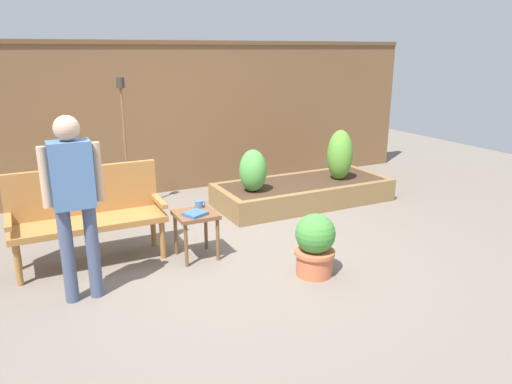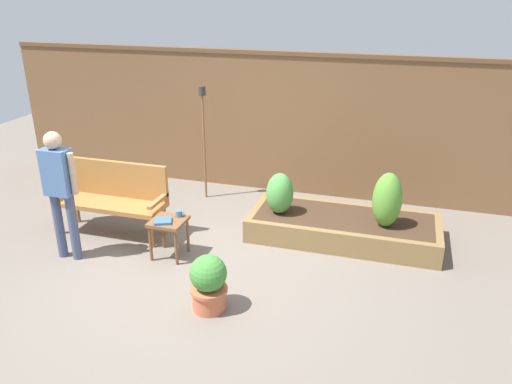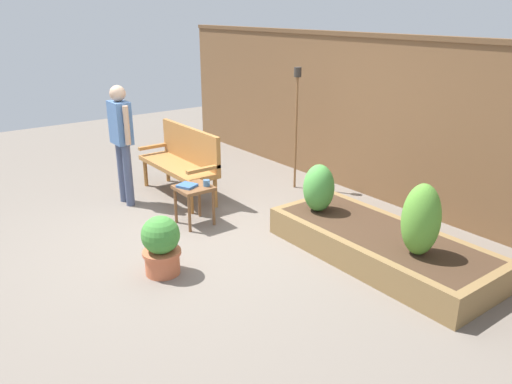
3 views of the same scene
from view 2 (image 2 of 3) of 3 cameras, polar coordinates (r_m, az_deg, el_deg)
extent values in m
plane|color=#70665B|center=(5.99, -6.70, -8.30)|extent=(14.00, 14.00, 0.00)
cube|color=brown|center=(7.86, 0.44, 7.72)|extent=(8.40, 0.10, 2.10)
cube|color=brown|center=(7.65, 0.47, 15.56)|extent=(8.40, 0.14, 0.06)
cylinder|color=#A87038|center=(6.67, -10.34, -3.21)|extent=(0.06, 0.06, 0.40)
cylinder|color=#A87038|center=(6.38, -11.77, -4.53)|extent=(0.06, 0.06, 0.40)
cylinder|color=#A87038|center=(7.33, -19.61, -1.78)|extent=(0.06, 0.06, 0.40)
cylinder|color=#A87038|center=(7.07, -21.27, -2.91)|extent=(0.06, 0.06, 0.40)
cube|color=#A87038|center=(6.75, -16.17, -1.31)|extent=(1.44, 0.48, 0.06)
cube|color=#A87038|center=(6.81, -15.49, 1.45)|extent=(1.44, 0.06, 0.48)
cube|color=#A87038|center=(7.08, -21.00, 0.34)|extent=(0.06, 0.48, 0.04)
cube|color=#A87038|center=(6.36, -11.04, -0.99)|extent=(0.06, 0.48, 0.04)
cylinder|color=brown|center=(6.20, -7.73, -4.88)|extent=(0.04, 0.04, 0.44)
cylinder|color=brown|center=(5.94, -9.03, -6.26)|extent=(0.04, 0.04, 0.44)
cylinder|color=brown|center=(6.33, -10.47, -4.45)|extent=(0.04, 0.04, 0.44)
cylinder|color=brown|center=(6.08, -11.86, -5.77)|extent=(0.04, 0.04, 0.44)
cube|color=brown|center=(6.03, -9.92, -3.30)|extent=(0.40, 0.40, 0.04)
cylinder|color=teal|center=(6.07, -8.72, -2.42)|extent=(0.08, 0.08, 0.08)
torus|color=teal|center=(6.06, -8.34, -2.47)|extent=(0.05, 0.01, 0.05)
cube|color=#38609E|center=(5.97, -10.49, -3.24)|extent=(0.25, 0.25, 0.03)
cylinder|color=#C66642|center=(5.21, -5.31, -12.04)|extent=(0.34, 0.34, 0.21)
cylinder|color=#C66642|center=(5.14, -5.36, -10.92)|extent=(0.38, 0.38, 0.04)
sphere|color=#428938|center=(5.04, -5.44, -9.15)|extent=(0.37, 0.37, 0.37)
cube|color=olive|center=(6.19, 9.29, -5.78)|extent=(2.40, 0.09, 0.30)
cube|color=olive|center=(7.00, 10.35, -2.38)|extent=(2.40, 0.09, 0.30)
cube|color=olive|center=(6.79, 0.16, -2.78)|extent=(0.09, 0.82, 0.30)
cube|color=olive|center=(6.58, 19.88, -5.09)|extent=(0.09, 0.82, 0.30)
cube|color=#422D1E|center=(6.59, 9.85, -3.98)|extent=(2.22, 0.82, 0.30)
cylinder|color=brown|center=(6.54, 2.68, -2.10)|extent=(0.04, 0.04, 0.06)
ellipsoid|color=#4C9942|center=(6.45, 2.71, -0.16)|extent=(0.35, 0.35, 0.54)
cylinder|color=brown|center=(6.39, 14.37, -3.47)|extent=(0.04, 0.04, 0.06)
ellipsoid|color=#569333|center=(6.26, 14.64, -0.87)|extent=(0.35, 0.35, 0.69)
cylinder|color=brown|center=(7.57, -5.87, 4.97)|extent=(0.03, 0.03, 1.58)
cylinder|color=#332D28|center=(7.36, -6.14, 11.34)|extent=(0.10, 0.10, 0.13)
cylinder|color=#475170|center=(6.29, -19.98, -3.77)|extent=(0.11, 0.11, 0.82)
cylinder|color=#475170|center=(6.41, -21.42, -3.51)|extent=(0.11, 0.11, 0.82)
cube|color=#4C70A3|center=(6.10, -21.57, 2.12)|extent=(0.32, 0.20, 0.54)
cylinder|color=tan|center=(5.98, -20.05, 1.96)|extent=(0.07, 0.07, 0.49)
cylinder|color=tan|center=(6.22, -23.03, 2.29)|extent=(0.07, 0.07, 0.49)
sphere|color=tan|center=(5.99, -22.06, 5.44)|extent=(0.20, 0.20, 0.20)
camera|label=1|loc=(4.18, -62.92, -4.01)|focal=33.79mm
camera|label=3|loc=(3.18, 63.40, -0.90)|focal=35.17mm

